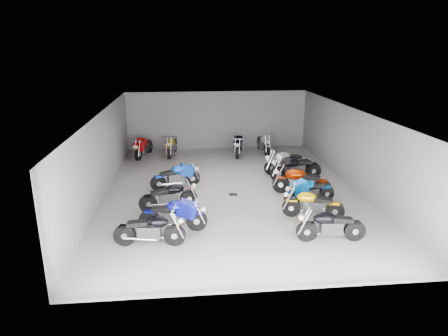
{
  "coord_description": "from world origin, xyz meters",
  "views": [
    {
      "loc": [
        -1.83,
        -15.1,
        5.65
      ],
      "look_at": [
        -0.33,
        -0.15,
        1.0
      ],
      "focal_mm": 32.0,
      "sensor_mm": 36.0,
      "label": 1
    }
  ],
  "objects": [
    {
      "name": "motorcycle_back_b",
      "position": [
        -2.53,
        5.66,
        0.52
      ],
      "size": [
        0.54,
        2.17,
        0.96
      ],
      "rotation": [
        0.0,
        0.0,
        2.98
      ],
      "color": "black",
      "rests_on": "ground"
    },
    {
      "name": "motorcycle_right_d",
      "position": [
        2.62,
        -0.76,
        0.55
      ],
      "size": [
        2.18,
        1.02,
        1.01
      ],
      "rotation": [
        0.0,
        0.0,
        1.18
      ],
      "color": "black",
      "rests_on": "ground"
    },
    {
      "name": "ground",
      "position": [
        0.0,
        0.0,
        0.0
      ],
      "size": [
        14.0,
        14.0,
        0.0
      ],
      "primitive_type": "plane",
      "color": "gray",
      "rests_on": "ground"
    },
    {
      "name": "motorcycle_right_a",
      "position": [
        2.41,
        -4.64,
        0.5
      ],
      "size": [
        2.09,
        0.44,
        0.92
      ],
      "rotation": [
        0.0,
        0.0,
        1.5
      ],
      "color": "black",
      "rests_on": "ground"
    },
    {
      "name": "motorcycle_right_c",
      "position": [
        2.66,
        -1.73,
        0.49
      ],
      "size": [
        2.03,
        0.63,
        0.9
      ],
      "rotation": [
        0.0,
        0.0,
        1.8
      ],
      "color": "black",
      "rests_on": "ground"
    },
    {
      "name": "motorcycle_back_d",
      "position": [
        1.03,
        5.38,
        0.56
      ],
      "size": [
        0.71,
        2.3,
        1.02
      ],
      "rotation": [
        0.0,
        0.0,
        2.91
      ],
      "color": "black",
      "rests_on": "ground"
    },
    {
      "name": "wall_back",
      "position": [
        0.0,
        7.0,
        1.6
      ],
      "size": [
        10.0,
        0.1,
        3.2
      ],
      "primitive_type": "cube",
      "color": "slate",
      "rests_on": "ground"
    },
    {
      "name": "motorcycle_right_e",
      "position": [
        2.89,
        0.98,
        0.56
      ],
      "size": [
        2.34,
        0.6,
        1.03
      ],
      "rotation": [
        0.0,
        0.0,
        1.73
      ],
      "color": "black",
      "rests_on": "ground"
    },
    {
      "name": "drain_grate",
      "position": [
        0.0,
        -0.5,
        0.01
      ],
      "size": [
        0.32,
        0.32,
        0.01
      ],
      "primitive_type": "cube",
      "color": "black",
      "rests_on": "ground"
    },
    {
      "name": "motorcycle_left_e",
      "position": [
        -2.23,
        0.47,
        0.51
      ],
      "size": [
        2.03,
        0.86,
        0.93
      ],
      "rotation": [
        0.0,
        0.0,
        -1.22
      ],
      "color": "black",
      "rests_on": "ground"
    },
    {
      "name": "motorcycle_right_b",
      "position": [
        2.39,
        -2.97,
        0.5
      ],
      "size": [
        2.03,
        0.75,
        0.92
      ],
      "rotation": [
        0.0,
        0.0,
        1.27
      ],
      "color": "black",
      "rests_on": "ground"
    },
    {
      "name": "wall_left",
      "position": [
        -5.0,
        0.0,
        1.6
      ],
      "size": [
        0.1,
        14.0,
        3.2
      ],
      "primitive_type": "cube",
      "color": "slate",
      "rests_on": "ground"
    },
    {
      "name": "motorcycle_right_f",
      "position": [
        2.75,
        1.99,
        0.54
      ],
      "size": [
        2.23,
        0.7,
        0.99
      ],
      "rotation": [
        0.0,
        0.0,
        1.81
      ],
      "color": "black",
      "rests_on": "ground"
    },
    {
      "name": "motorcycle_left_a",
      "position": [
        -2.91,
        -4.38,
        0.51
      ],
      "size": [
        2.11,
        0.47,
        0.93
      ],
      "rotation": [
        0.0,
        0.0,
        -1.68
      ],
      "color": "black",
      "rests_on": "ground"
    },
    {
      "name": "ceiling",
      "position": [
        0.0,
        0.0,
        3.22
      ],
      "size": [
        10.0,
        14.0,
        0.04
      ],
      "primitive_type": "cube",
      "color": "black",
      "rests_on": "wall_back"
    },
    {
      "name": "motorcycle_left_c",
      "position": [
        -2.44,
        -1.73,
        0.51
      ],
      "size": [
        2.08,
        0.67,
        0.93
      ],
      "rotation": [
        0.0,
        0.0,
        -1.32
      ],
      "color": "black",
      "rests_on": "ground"
    },
    {
      "name": "motorcycle_back_a",
      "position": [
        -4.01,
        5.5,
        0.54
      ],
      "size": [
        0.76,
        2.2,
        0.99
      ],
      "rotation": [
        0.0,
        0.0,
        2.86
      ],
      "color": "black",
      "rests_on": "ground"
    },
    {
      "name": "motorcycle_left_b",
      "position": [
        -2.25,
        -3.43,
        0.52
      ],
      "size": [
        2.17,
        0.52,
        0.96
      ],
      "rotation": [
        0.0,
        0.0,
        -1.71
      ],
      "color": "black",
      "rests_on": "ground"
    },
    {
      "name": "wall_right",
      "position": [
        5.0,
        0.0,
        1.6
      ],
      "size": [
        0.1,
        14.0,
        3.2
      ],
      "primitive_type": "cube",
      "color": "slate",
      "rests_on": "ground"
    },
    {
      "name": "motorcycle_back_e",
      "position": [
        2.41,
        5.64,
        0.53
      ],
      "size": [
        0.47,
        2.23,
        0.98
      ],
      "rotation": [
        0.0,
        0.0,
        3.21
      ],
      "color": "black",
      "rests_on": "ground"
    }
  ]
}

